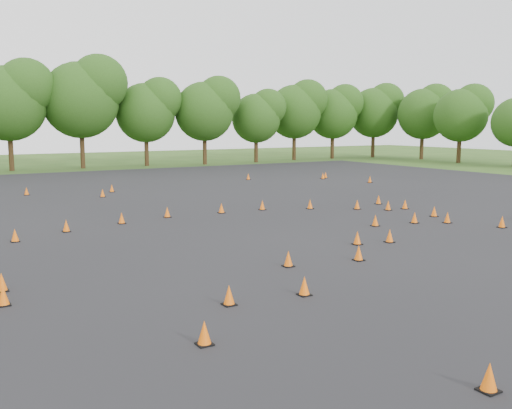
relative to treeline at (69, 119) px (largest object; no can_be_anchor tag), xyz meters
The scene contains 4 objects.
ground 35.22m from the treeline, 90.58° to the right, with size 140.00×140.00×0.00m, color #2D5119.
asphalt_pad 29.28m from the treeline, 90.70° to the right, with size 62.00×62.00×0.00m, color black.
treeline is the anchor object (origin of this frame).
traffic_cones 29.66m from the treeline, 90.83° to the right, with size 36.42×33.41×0.45m.
Camera 1 is at (-10.72, -14.00, 4.18)m, focal length 40.00 mm.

